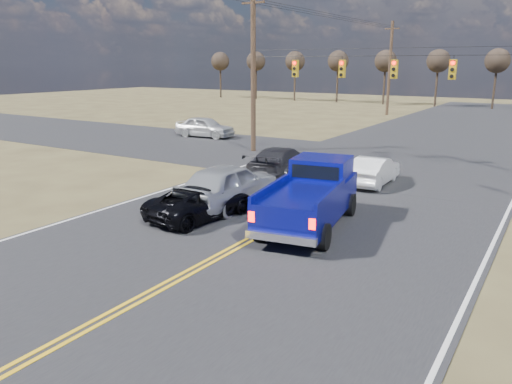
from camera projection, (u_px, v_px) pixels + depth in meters
The scene contains 12 objects.
ground at pixel (179, 279), 13.39m from camera, with size 160.00×160.00×0.00m, color brown.
road_main at pixel (330, 197), 21.61m from camera, with size 14.00×120.00×0.02m, color #28282B.
road_cross at pixel (388, 166), 28.18m from camera, with size 120.00×12.00×0.02m, color #28282B.
signal_gantry at pixel (402, 74), 26.48m from camera, with size 19.60×4.83×10.00m.
utility_poles at pixel (388, 71), 26.04m from camera, with size 19.60×58.32×10.00m.
treeline at pixel (434, 62), 34.11m from camera, with size 87.00×117.80×7.40m.
pickup_truck at pixel (311, 196), 17.49m from camera, with size 3.18×6.25×2.24m.
silver_suv at pixel (229, 185), 19.97m from camera, with size 2.12×5.27×1.79m, color #B1B4B9.
black_suv at pixel (201, 202), 18.52m from camera, with size 2.03×4.41×1.23m, color black.
white_car_queue at pixel (374, 170), 23.66m from camera, with size 1.43×4.10×1.35m, color white.
dgrey_car_queue at pixel (281, 162), 25.18m from camera, with size 2.15×5.29×1.53m, color #313035.
cross_car_west at pixel (205, 127), 38.79m from camera, with size 4.72×1.90×1.61m, color silver.
Camera 1 is at (8.31, -9.41, 5.62)m, focal length 35.00 mm.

